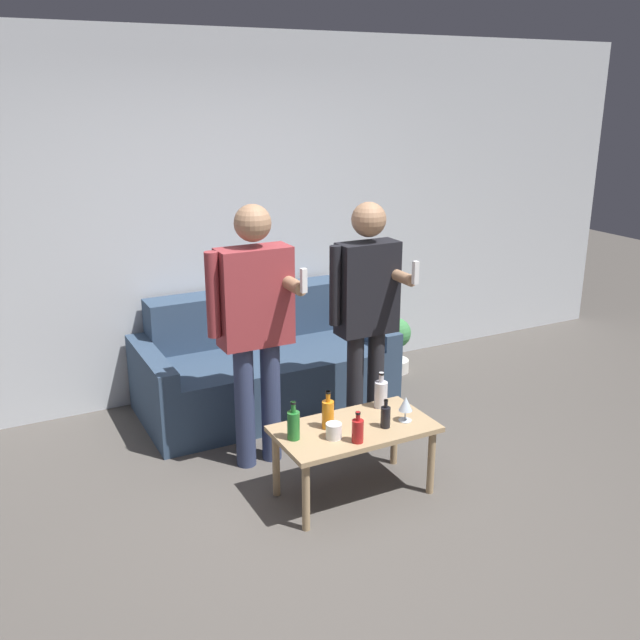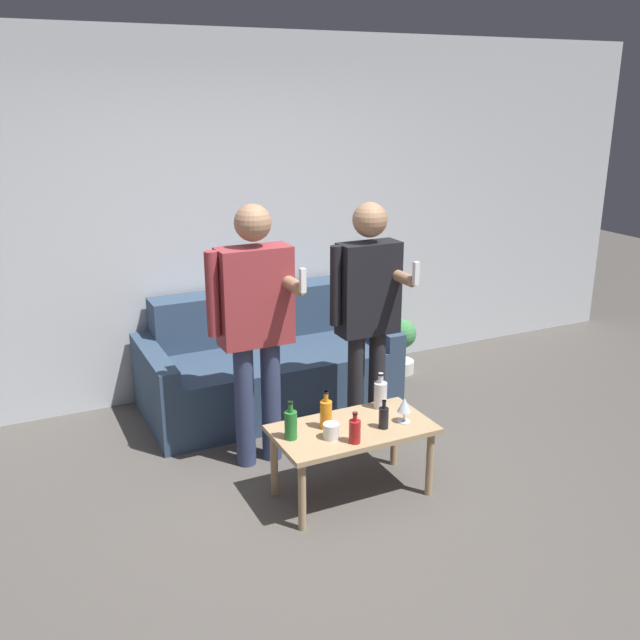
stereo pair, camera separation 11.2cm
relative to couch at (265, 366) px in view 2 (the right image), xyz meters
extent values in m
plane|color=#514C47|center=(-0.23, -1.81, -0.30)|extent=(16.00, 16.00, 0.00)
cube|color=silver|center=(-0.23, 0.48, 1.05)|extent=(8.00, 0.06, 2.70)
cube|color=#334760|center=(0.00, -0.18, -0.08)|extent=(1.54, 0.66, 0.44)
cube|color=#334760|center=(0.00, 0.28, 0.11)|extent=(1.54, 0.26, 0.83)
cube|color=#334760|center=(-0.84, -0.05, -0.01)|extent=(0.14, 0.92, 0.57)
cube|color=#334760|center=(0.84, -0.05, -0.01)|extent=(0.14, 0.92, 0.57)
cube|color=tan|center=(-0.02, -1.42, 0.12)|extent=(0.92, 0.49, 0.03)
cylinder|color=tan|center=(-0.43, -1.61, -0.10)|extent=(0.04, 0.04, 0.41)
cylinder|color=tan|center=(0.39, -1.61, -0.10)|extent=(0.04, 0.04, 0.41)
cylinder|color=tan|center=(-0.43, -1.22, -0.10)|extent=(0.04, 0.04, 0.41)
cylinder|color=tan|center=(0.39, -1.22, -0.10)|extent=(0.04, 0.04, 0.41)
cylinder|color=silver|center=(0.26, -1.26, 0.22)|extent=(0.08, 0.08, 0.16)
cylinder|color=silver|center=(0.26, -1.26, 0.33)|extent=(0.03, 0.03, 0.06)
cylinder|color=black|center=(0.26, -1.26, 0.36)|extent=(0.03, 0.03, 0.01)
cylinder|color=black|center=(0.13, -1.50, 0.20)|extent=(0.06, 0.06, 0.12)
cylinder|color=black|center=(0.13, -1.50, 0.28)|extent=(0.02, 0.02, 0.05)
cylinder|color=black|center=(0.13, -1.50, 0.30)|extent=(0.02, 0.02, 0.01)
cylinder|color=orange|center=(-0.16, -1.36, 0.22)|extent=(0.07, 0.07, 0.16)
cylinder|color=orange|center=(-0.16, -1.36, 0.33)|extent=(0.03, 0.03, 0.06)
cylinder|color=black|center=(-0.16, -1.36, 0.36)|extent=(0.03, 0.03, 0.01)
cylinder|color=#B21E1E|center=(-0.10, -1.59, 0.20)|extent=(0.07, 0.07, 0.13)
cylinder|color=#B21E1E|center=(-0.10, -1.59, 0.29)|extent=(0.02, 0.02, 0.05)
cylinder|color=black|center=(-0.10, -1.59, 0.31)|extent=(0.03, 0.03, 0.01)
cylinder|color=#23752D|center=(-0.39, -1.39, 0.22)|extent=(0.07, 0.07, 0.16)
cylinder|color=#23752D|center=(-0.39, -1.39, 0.33)|extent=(0.03, 0.03, 0.06)
cylinder|color=black|center=(-0.39, -1.39, 0.35)|extent=(0.03, 0.03, 0.01)
cylinder|color=silver|center=(0.28, -1.49, 0.14)|extent=(0.08, 0.08, 0.01)
cylinder|color=silver|center=(0.28, -1.49, 0.17)|extent=(0.01, 0.01, 0.06)
cone|color=silver|center=(0.28, -1.49, 0.25)|extent=(0.08, 0.08, 0.08)
cylinder|color=white|center=(-0.19, -1.49, 0.18)|extent=(0.09, 0.09, 0.09)
cylinder|color=navy|center=(-0.45, -0.80, 0.10)|extent=(0.12, 0.12, 0.80)
cylinder|color=navy|center=(-0.28, -0.80, 0.10)|extent=(0.12, 0.12, 0.80)
cube|color=#933338|center=(-0.36, -0.80, 0.80)|extent=(0.44, 0.20, 0.60)
sphere|color=#9E7556|center=(-0.36, -0.80, 1.24)|extent=(0.22, 0.22, 0.22)
cylinder|color=#933338|center=(-0.63, -0.80, 0.85)|extent=(0.08, 0.08, 0.51)
cylinder|color=#9E7556|center=(-0.19, -0.94, 0.89)|extent=(0.08, 0.28, 0.08)
cube|color=white|center=(-0.19, -1.11, 0.95)|extent=(0.03, 0.03, 0.14)
cylinder|color=#232328|center=(0.29, -0.89, 0.09)|extent=(0.11, 0.11, 0.79)
cylinder|color=#232328|center=(0.44, -0.89, 0.09)|extent=(0.11, 0.11, 0.79)
cube|color=black|center=(0.36, -0.89, 0.78)|extent=(0.39, 0.17, 0.59)
sphere|color=#9E7556|center=(0.36, -0.89, 1.22)|extent=(0.22, 0.22, 0.22)
cylinder|color=black|center=(0.13, -0.89, 0.83)|extent=(0.07, 0.07, 0.50)
cylinder|color=#9E7556|center=(0.52, -1.02, 0.87)|extent=(0.07, 0.26, 0.07)
cube|color=white|center=(0.52, -1.19, 0.93)|extent=(0.03, 0.03, 0.14)
cylinder|color=silver|center=(1.25, 0.09, -0.25)|extent=(0.23, 0.23, 0.10)
cylinder|color=#476B38|center=(1.25, 0.09, -0.12)|extent=(0.03, 0.03, 0.15)
sphere|color=#428E4C|center=(1.25, 0.09, 0.04)|extent=(0.25, 0.25, 0.25)
camera|label=1|loc=(-1.89, -4.61, 1.98)|focal=40.00mm
camera|label=2|loc=(-1.79, -4.66, 1.98)|focal=40.00mm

